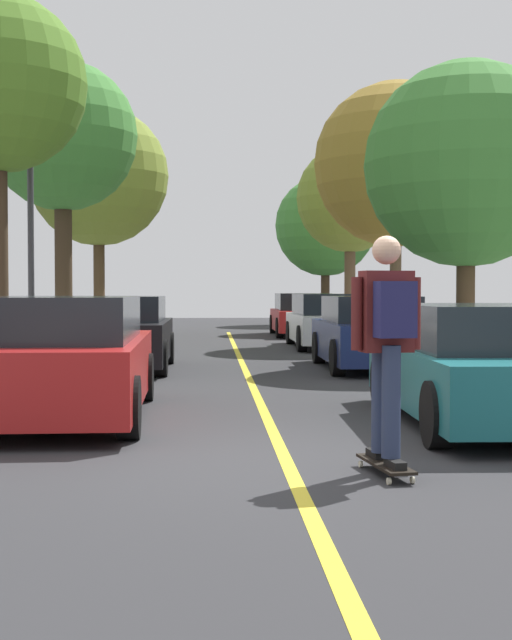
{
  "coord_description": "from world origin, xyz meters",
  "views": [
    {
      "loc": [
        -0.66,
        -7.74,
        1.48
      ],
      "look_at": [
        0.22,
        9.14,
        0.92
      ],
      "focal_mm": 49.81,
      "sensor_mm": 36.0,
      "label": 1
    }
  ],
  "objects_px": {
    "parked_car_right_near": "(370,334)",
    "street_tree_right_farthest": "(325,226)",
    "parked_car_right_far": "(326,321)",
    "street_tree_right_near": "(396,165)",
    "parked_car_right_farthest": "(302,315)",
    "street_tree_right_far": "(350,199)",
    "skateboard": "(385,464)",
    "street_tree_left_far": "(99,176)",
    "street_tree_left_near": "(63,138)",
    "parked_car_left_near": "(118,334)",
    "parked_car_left_nearest": "(62,358)",
    "street_tree_right_nearest": "(467,165)",
    "parked_car_right_nearest": "(482,365)",
    "streetlamp": "(30,188)",
    "skateboarder": "(387,334)"
  },
  "relations": [
    {
      "from": "parked_car_right_near",
      "to": "street_tree_left_far",
      "type": "bearing_deg",
      "value": 117.27
    },
    {
      "from": "street_tree_right_near",
      "to": "parked_car_right_near",
      "type": "bearing_deg",
      "value": -105.69
    },
    {
      "from": "parked_car_right_near",
      "to": "street_tree_left_far",
      "type": "xyz_separation_m",
      "value": [
        -6.66,
        12.93,
        4.56
      ]
    },
    {
      "from": "parked_car_right_near",
      "to": "street_tree_right_near",
      "type": "xyz_separation_m",
      "value": [
        1.93,
        6.87,
        4.15
      ]
    },
    {
      "from": "parked_car_right_nearest",
      "to": "street_tree_left_far",
      "type": "distance_m",
      "value": 21.38
    },
    {
      "from": "parked_car_right_farthest",
      "to": "skateboarder",
      "type": "bearing_deg",
      "value": -94.22
    },
    {
      "from": "parked_car_right_farthest",
      "to": "street_tree_right_near",
      "type": "distance_m",
      "value": 7.1
    },
    {
      "from": "parked_car_left_nearest",
      "to": "parked_car_right_far",
      "type": "bearing_deg",
      "value": 69.24
    },
    {
      "from": "street_tree_left_far",
      "to": "street_tree_right_near",
      "type": "xyz_separation_m",
      "value": [
        8.6,
        -6.05,
        -0.41
      ]
    },
    {
      "from": "parked_car_right_nearest",
      "to": "street_tree_left_near",
      "type": "distance_m",
      "value": 15.03
    },
    {
      "from": "parked_car_right_nearest",
      "to": "street_tree_right_near",
      "type": "distance_m",
      "value": 14.49
    },
    {
      "from": "parked_car_right_far",
      "to": "skateboard",
      "type": "bearing_deg",
      "value": -95.85
    },
    {
      "from": "street_tree_left_near",
      "to": "street_tree_right_far",
      "type": "bearing_deg",
      "value": 45.63
    },
    {
      "from": "parked_car_right_farthest",
      "to": "skateboard",
      "type": "relative_size",
      "value": 5.3
    },
    {
      "from": "parked_car_left_nearest",
      "to": "street_tree_right_near",
      "type": "bearing_deg",
      "value": 63.02
    },
    {
      "from": "street_tree_left_near",
      "to": "street_tree_right_farthest",
      "type": "relative_size",
      "value": 1.12
    },
    {
      "from": "skateboarder",
      "to": "parked_car_left_near",
      "type": "bearing_deg",
      "value": 107.95
    },
    {
      "from": "street_tree_right_near",
      "to": "street_tree_right_farthest",
      "type": "relative_size",
      "value": 1.1
    },
    {
      "from": "parked_car_left_near",
      "to": "parked_car_right_nearest",
      "type": "distance_m",
      "value": 8.38
    },
    {
      "from": "parked_car_left_near",
      "to": "street_tree_right_far",
      "type": "distance_m",
      "value": 16.49
    },
    {
      "from": "parked_car_right_near",
      "to": "parked_car_right_farthest",
      "type": "distance_m",
      "value": 12.3
    },
    {
      "from": "street_tree_left_near",
      "to": "parked_car_left_near",
      "type": "bearing_deg",
      "value": -71.42
    },
    {
      "from": "parked_car_left_nearest",
      "to": "street_tree_right_far",
      "type": "relative_size",
      "value": 0.7
    },
    {
      "from": "parked_car_left_nearest",
      "to": "parked_car_right_farthest",
      "type": "distance_m",
      "value": 19.11
    },
    {
      "from": "street_tree_left_far",
      "to": "skateboard",
      "type": "height_order",
      "value": "street_tree_left_far"
    },
    {
      "from": "parked_car_left_nearest",
      "to": "parked_car_right_nearest",
      "type": "height_order",
      "value": "parked_car_left_nearest"
    },
    {
      "from": "parked_car_left_nearest",
      "to": "street_tree_right_nearest",
      "type": "distance_m",
      "value": 9.91
    },
    {
      "from": "street_tree_right_farthest",
      "to": "parked_car_right_near",
      "type": "bearing_deg",
      "value": -95.2
    },
    {
      "from": "parked_car_right_far",
      "to": "street_tree_right_farthest",
      "type": "distance_m",
      "value": 15.5
    },
    {
      "from": "street_tree_left_near",
      "to": "skateboard",
      "type": "height_order",
      "value": "street_tree_left_near"
    },
    {
      "from": "street_tree_right_far",
      "to": "skateboard",
      "type": "bearing_deg",
      "value": -98.37
    },
    {
      "from": "street_tree_right_nearest",
      "to": "parked_car_right_farthest",
      "type": "bearing_deg",
      "value": 99.2
    },
    {
      "from": "parked_car_right_far",
      "to": "street_tree_right_near",
      "type": "xyz_separation_m",
      "value": [
        1.93,
        0.61,
        4.12
      ]
    },
    {
      "from": "street_tree_left_near",
      "to": "skateboard",
      "type": "xyz_separation_m",
      "value": [
        5.04,
        -15.34,
        -5.19
      ]
    },
    {
      "from": "parked_car_left_near",
      "to": "street_tree_right_nearest",
      "type": "bearing_deg",
      "value": 2.98
    },
    {
      "from": "street_tree_left_near",
      "to": "street_tree_right_far",
      "type": "relative_size",
      "value": 1.08
    },
    {
      "from": "parked_car_right_near",
      "to": "street_tree_left_far",
      "type": "relative_size",
      "value": 0.55
    },
    {
      "from": "parked_car_right_far",
      "to": "street_tree_right_farthest",
      "type": "height_order",
      "value": "street_tree_right_farthest"
    },
    {
      "from": "parked_car_right_far",
      "to": "street_tree_right_farthest",
      "type": "xyz_separation_m",
      "value": [
        1.93,
        14.97,
        3.54
      ]
    },
    {
      "from": "parked_car_right_far",
      "to": "skateboarder",
      "type": "distance_m",
      "value": 15.94
    },
    {
      "from": "parked_car_right_near",
      "to": "street_tree_right_farthest",
      "type": "distance_m",
      "value": 21.62
    },
    {
      "from": "parked_car_right_far",
      "to": "skateboard",
      "type": "height_order",
      "value": "parked_car_right_far"
    },
    {
      "from": "street_tree_right_near",
      "to": "street_tree_right_far",
      "type": "height_order",
      "value": "street_tree_right_near"
    },
    {
      "from": "street_tree_right_farthest",
      "to": "street_tree_left_far",
      "type": "bearing_deg",
      "value": -135.96
    },
    {
      "from": "street_tree_left_far",
      "to": "parked_car_left_near",
      "type": "bearing_deg",
      "value": -81.48
    },
    {
      "from": "parked_car_right_near",
      "to": "skateboarder",
      "type": "distance_m",
      "value": 9.73
    },
    {
      "from": "parked_car_left_nearest",
      "to": "parked_car_left_near",
      "type": "xyz_separation_m",
      "value": [
        -0.0,
        6.26,
        -0.03
      ]
    },
    {
      "from": "parked_car_right_near",
      "to": "streetlamp",
      "type": "xyz_separation_m",
      "value": [
        -6.48,
        0.85,
        2.79
      ]
    },
    {
      "from": "parked_car_right_far",
      "to": "street_tree_left_far",
      "type": "height_order",
      "value": "street_tree_left_far"
    },
    {
      "from": "parked_car_right_near",
      "to": "skateboard",
      "type": "bearing_deg",
      "value": -99.63
    }
  ]
}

